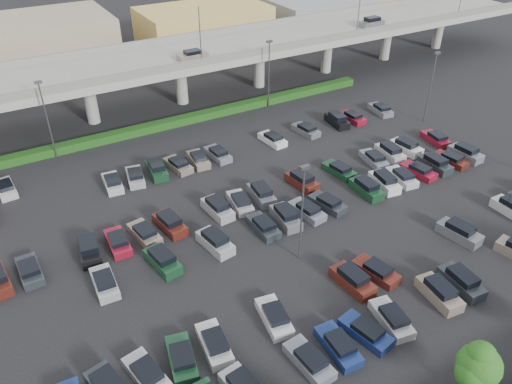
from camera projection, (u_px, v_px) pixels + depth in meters
ground at (257, 216)px, 53.76m from camera, size 280.00×280.00×0.00m
overpass at (146, 66)px, 72.90m from camera, size 150.00×13.00×15.80m
hedge at (170, 123)px, 71.48m from camera, size 66.00×1.60×1.10m
tree_row at (468, 374)px, 32.98m from camera, size 65.07×3.66×5.94m
parked_cars at (275, 230)px, 50.60m from camera, size 63.11×41.70×1.67m
light_poles at (212, 167)px, 50.03m from camera, size 66.90×48.38×10.30m
distant_buildings at (157, 27)px, 101.43m from camera, size 138.00×24.00×9.00m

